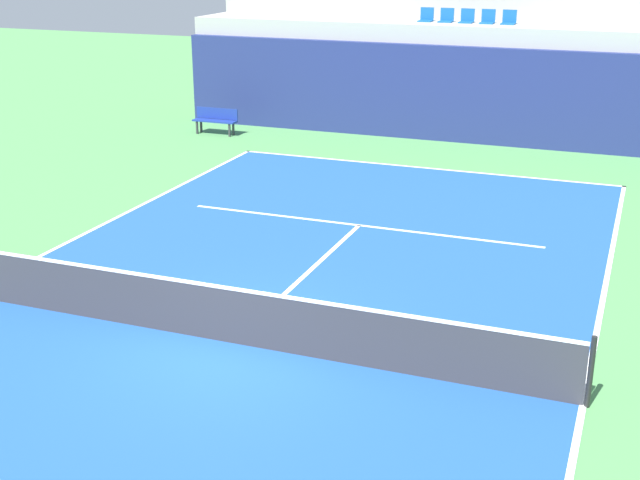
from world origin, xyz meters
name	(u,v)px	position (x,y,z in m)	size (l,w,h in m)	color
ground_plane	(232,343)	(0.00, 0.00, 0.00)	(80.00, 80.00, 0.00)	#4C8C4C
court_surface	(232,343)	(0.00, 0.00, 0.01)	(11.00, 24.00, 0.01)	#1E4C99
baseline_far	(422,168)	(0.00, 11.95, 0.01)	(11.00, 0.10, 0.00)	white
sideline_right	(583,405)	(5.45, 0.00, 0.01)	(0.10, 24.00, 0.00)	white
service_line_far	(359,225)	(0.00, 6.40, 0.01)	(8.26, 0.10, 0.00)	white
centre_service_line	(306,274)	(0.00, 3.20, 0.01)	(0.10, 6.40, 0.00)	white
back_wall	(453,94)	(0.00, 15.61, 1.50)	(18.43, 0.30, 3.00)	navy
stands_tier_lower	(463,79)	(0.00, 16.96, 1.79)	(18.43, 2.40, 3.58)	#9E9E99
stands_tier_upper	(478,59)	(0.00, 19.36, 2.14)	(18.43, 2.40, 4.29)	#9E9E99
seating_row_lower	(467,19)	(0.00, 17.06, 3.70)	(3.12, 0.44, 0.44)	#145193
tennis_net	(231,314)	(0.00, 0.00, 0.51)	(11.08, 0.08, 1.07)	black
player_bench	(216,119)	(-7.52, 13.84, 0.51)	(1.50, 0.40, 0.85)	navy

